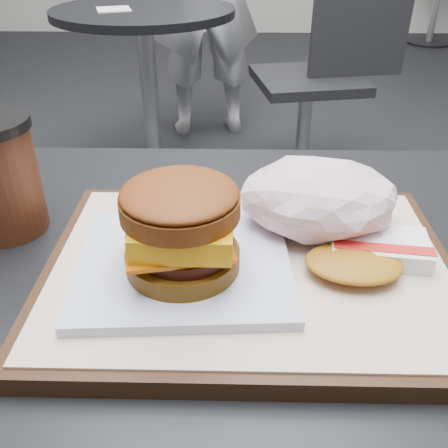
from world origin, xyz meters
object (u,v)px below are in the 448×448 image
at_px(hash_brown, 368,254).
at_px(neighbor_chair, 325,68).
at_px(breakfast_sandwich, 183,237).
at_px(neighbor_table, 147,61).
at_px(customer_table, 229,404).
at_px(serving_tray, 249,270).
at_px(crumpled_wrapper, 319,198).

bearing_deg(hash_brown, neighbor_chair, 81.76).
height_order(breakfast_sandwich, neighbor_table, breakfast_sandwich).
relative_size(customer_table, neighbor_table, 1.07).
bearing_deg(serving_tray, breakfast_sandwich, -162.81).
distance_m(breakfast_sandwich, neighbor_table, 1.72).
relative_size(hash_brown, neighbor_chair, 0.14).
height_order(hash_brown, neighbor_chair, neighbor_chair).
height_order(breakfast_sandwich, crumpled_wrapper, breakfast_sandwich).
bearing_deg(neighbor_chair, serving_tray, -101.72).
relative_size(serving_tray, neighbor_chair, 0.43).
xyz_separation_m(customer_table, crumpled_wrapper, (0.09, 0.06, 0.24)).
relative_size(crumpled_wrapper, neighbor_table, 0.21).
bearing_deg(customer_table, serving_tray, -2.14).
xyz_separation_m(breakfast_sandwich, hash_brown, (0.17, 0.02, -0.03)).
bearing_deg(neighbor_table, neighbor_chair, 5.20).
bearing_deg(neighbor_table, customer_table, -78.02).
relative_size(customer_table, neighbor_chair, 0.91).
distance_m(breakfast_sandwich, crumpled_wrapper, 0.15).
bearing_deg(crumpled_wrapper, breakfast_sandwich, -148.43).
bearing_deg(neighbor_table, breakfast_sandwich, -79.51).
bearing_deg(neighbor_chair, breakfast_sandwich, -103.47).
relative_size(breakfast_sandwich, hash_brown, 1.62).
height_order(serving_tray, crumpled_wrapper, crumpled_wrapper).
distance_m(crumpled_wrapper, neighbor_chair, 1.71).
height_order(hash_brown, crumpled_wrapper, crumpled_wrapper).
bearing_deg(crumpled_wrapper, serving_tray, -138.83).
relative_size(serving_tray, breakfast_sandwich, 1.90).
distance_m(crumpled_wrapper, neighbor_table, 1.67).
relative_size(crumpled_wrapper, neighbor_chair, 0.18).
bearing_deg(hash_brown, serving_tray, 180.00).
height_order(customer_table, serving_tray, serving_tray).
relative_size(customer_table, crumpled_wrapper, 5.15).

